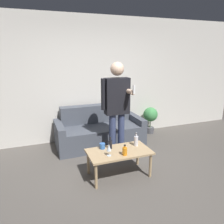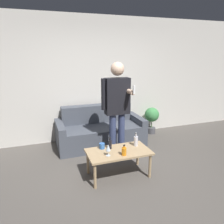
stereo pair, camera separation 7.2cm
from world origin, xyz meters
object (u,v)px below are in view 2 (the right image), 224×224
at_px(couch, 100,131).
at_px(person_standing_front, 117,103).
at_px(bottle_orange, 136,141).
at_px(coffee_table, 119,154).

distance_m(couch, person_standing_front, 1.04).
bearing_deg(bottle_orange, coffee_table, -165.02).
relative_size(coffee_table, bottle_orange, 4.42).
distance_m(coffee_table, bottle_orange, 0.38).
bearing_deg(coffee_table, person_standing_front, 71.86).
xyz_separation_m(coffee_table, bottle_orange, (0.34, 0.09, 0.14)).
distance_m(coffee_table, person_standing_front, 0.93).
bearing_deg(bottle_orange, couch, 101.91).
relative_size(coffee_table, person_standing_front, 0.56).
bearing_deg(couch, bottle_orange, -78.09).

